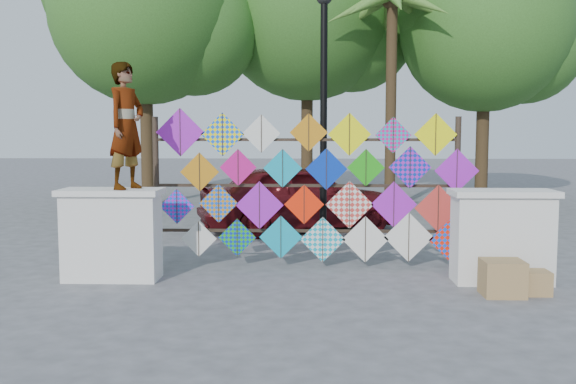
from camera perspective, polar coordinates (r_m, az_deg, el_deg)
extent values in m
plane|color=gray|center=(9.21, 1.52, -7.62)|extent=(80.00, 80.00, 0.00)
cube|color=silver|center=(9.31, -15.38, -3.91)|extent=(1.30, 0.55, 1.20)
cube|color=silver|center=(9.23, -15.48, 0.02)|extent=(1.40, 0.65, 0.08)
cube|color=silver|center=(9.29, 18.47, -4.02)|extent=(1.30, 0.55, 1.20)
cube|color=silver|center=(9.20, 18.59, -0.08)|extent=(1.40, 0.65, 0.08)
cylinder|color=#2F231A|center=(10.09, -11.61, 0.04)|extent=(0.09, 0.09, 2.30)
cylinder|color=#2F231A|center=(10.07, 14.76, -0.04)|extent=(0.09, 0.09, 2.30)
cube|color=#2F231A|center=(9.89, 1.55, -3.47)|extent=(4.60, 0.04, 0.04)
cube|color=#2F231A|center=(9.81, 1.56, 0.58)|extent=(4.60, 0.04, 0.04)
cube|color=#2F231A|center=(9.77, 1.57, 4.67)|extent=(4.60, 0.04, 0.04)
cube|color=purple|center=(9.90, -9.56, 5.26)|extent=(0.74, 0.01, 0.74)
cube|color=#2F231A|center=(9.89, -9.58, 5.26)|extent=(0.01, 0.01, 0.72)
cube|color=blue|center=(9.80, -5.84, 5.11)|extent=(0.66, 0.01, 0.66)
cube|color=#2F231A|center=(9.79, -5.85, 5.11)|extent=(0.01, 0.01, 0.65)
cube|color=silver|center=(9.74, -2.38, 5.21)|extent=(0.58, 0.01, 0.58)
cube|color=#2F231A|center=(9.73, -2.39, 5.21)|extent=(0.01, 0.01, 0.57)
cube|color=#C67812|center=(9.71, 1.85, 5.31)|extent=(0.58, 0.01, 0.58)
cube|color=#2F231A|center=(9.70, 1.85, 5.31)|extent=(0.01, 0.01, 0.57)
cube|color=#FAF60A|center=(9.73, 5.48, 5.12)|extent=(0.65, 0.01, 0.65)
cube|color=#2F231A|center=(9.72, 5.49, 5.12)|extent=(0.01, 0.01, 0.64)
cube|color=#0B9ABA|center=(9.80, 9.33, 5.01)|extent=(0.54, 0.01, 0.54)
cube|color=#2F231A|center=(9.78, 9.34, 5.01)|extent=(0.01, 0.01, 0.53)
cube|color=#FAF60A|center=(9.90, 12.99, 5.00)|extent=(0.64, 0.01, 0.64)
cube|color=#2F231A|center=(9.89, 13.00, 5.00)|extent=(0.01, 0.01, 0.63)
cube|color=#C67812|center=(9.83, -7.86, 1.78)|extent=(0.59, 0.01, 0.59)
cube|color=#2F231A|center=(9.82, -7.88, 1.77)|extent=(0.01, 0.01, 0.58)
cube|color=#C81279|center=(9.75, -4.46, 2.19)|extent=(0.56, 0.01, 0.56)
cube|color=#2F231A|center=(9.73, -4.47, 2.19)|extent=(0.01, 0.01, 0.55)
cube|color=#0B9ABA|center=(9.70, -0.48, 2.12)|extent=(0.59, 0.01, 0.59)
cube|color=#2F231A|center=(9.68, -0.48, 2.12)|extent=(0.01, 0.01, 0.58)
cube|color=#072DAF|center=(9.69, 3.43, 2.05)|extent=(0.63, 0.01, 0.63)
cube|color=#2F231A|center=(9.68, 3.43, 2.04)|extent=(0.01, 0.01, 0.62)
cube|color=#1E9D13|center=(9.73, 6.94, 2.16)|extent=(0.57, 0.01, 0.57)
cube|color=#2F231A|center=(9.71, 6.95, 2.16)|extent=(0.01, 0.01, 0.56)
cube|color=#072DAF|center=(9.81, 10.79, 2.16)|extent=(0.64, 0.01, 0.64)
cube|color=#2F231A|center=(9.80, 10.80, 2.16)|extent=(0.01, 0.01, 0.63)
cube|color=purple|center=(9.94, 14.77, 1.83)|extent=(0.67, 0.01, 0.67)
cube|color=#2F231A|center=(9.93, 14.79, 1.83)|extent=(0.01, 0.01, 0.65)
cube|color=purple|center=(9.90, -9.85, -1.27)|extent=(0.54, 0.01, 0.54)
cube|color=#2F231A|center=(9.89, -9.86, -1.28)|extent=(0.01, 0.01, 0.53)
cube|color=#C67812|center=(9.79, -6.19, -1.01)|extent=(0.59, 0.01, 0.59)
cube|color=#2F231A|center=(9.78, -6.20, -1.02)|extent=(0.01, 0.01, 0.58)
cube|color=purple|center=(9.72, -2.55, -1.18)|extent=(0.73, 0.01, 0.73)
cube|color=#2F231A|center=(9.71, -2.56, -1.19)|extent=(0.01, 0.01, 0.72)
cube|color=#FF2508|center=(9.70, 1.44, -1.12)|extent=(0.60, 0.01, 0.60)
cube|color=#2F231A|center=(9.68, 1.44, -1.12)|extent=(0.01, 0.01, 0.59)
cube|color=silver|center=(9.72, 5.49, -1.14)|extent=(0.73, 0.01, 0.73)
cube|color=#2F231A|center=(9.70, 5.49, -1.14)|extent=(0.01, 0.01, 0.71)
cube|color=purple|center=(9.78, 9.38, -1.10)|extent=(0.69, 0.01, 0.69)
cube|color=#2F231A|center=(9.77, 9.39, -1.11)|extent=(0.01, 0.01, 0.68)
cube|color=red|center=(9.90, 13.20, -1.43)|extent=(0.71, 0.01, 0.71)
cube|color=#2F231A|center=(9.88, 13.22, -1.43)|extent=(0.01, 0.01, 0.70)
cube|color=silver|center=(9.87, -7.94, -4.13)|extent=(0.55, 0.01, 0.55)
cube|color=#2F231A|center=(9.86, -7.95, -4.15)|extent=(0.01, 0.01, 0.54)
cube|color=#1E9D13|center=(9.78, -4.54, -4.06)|extent=(0.58, 0.01, 0.58)
cube|color=#2F231A|center=(9.77, -4.55, -4.07)|extent=(0.01, 0.01, 0.57)
cube|color=#0B9ABA|center=(9.73, -0.64, -4.03)|extent=(0.66, 0.01, 0.66)
cube|color=#2F231A|center=(9.72, -0.64, -4.05)|extent=(0.01, 0.01, 0.64)
cube|color=silver|center=(9.73, 3.11, -4.24)|extent=(0.69, 0.01, 0.69)
cube|color=#2F231A|center=(9.72, 3.11, -4.26)|extent=(0.01, 0.01, 0.68)
cube|color=silver|center=(9.77, 6.89, -4.21)|extent=(0.70, 0.01, 0.70)
cube|color=#2F231A|center=(9.76, 6.90, -4.22)|extent=(0.01, 0.01, 0.69)
cube|color=silver|center=(9.84, 10.68, -3.98)|extent=(0.75, 0.01, 0.75)
cube|color=#2F231A|center=(9.83, 10.69, -3.99)|extent=(0.01, 0.01, 0.74)
cube|color=#FF2508|center=(9.97, 14.44, -4.18)|extent=(0.73, 0.01, 0.73)
cube|color=#2F231A|center=(9.96, 14.45, -4.19)|extent=(0.01, 0.01, 0.72)
cylinder|color=#432F1C|center=(18.54, -12.42, 4.82)|extent=(0.36, 0.36, 3.85)
sphere|color=#2D561B|center=(18.83, -12.64, 15.49)|extent=(5.20, 5.20, 5.20)
sphere|color=#2D561B|center=(18.77, -8.41, 13.98)|extent=(3.64, 3.64, 3.64)
cylinder|color=#432F1C|center=(19.97, 1.69, 5.38)|extent=(0.36, 0.36, 4.12)
sphere|color=#2D561B|center=(20.32, 1.72, 15.99)|extent=(5.60, 5.60, 5.60)
sphere|color=#2D561B|center=(20.56, 5.75, 14.26)|extent=(3.92, 3.92, 3.92)
cylinder|color=#432F1C|center=(19.13, 16.88, 4.32)|extent=(0.36, 0.36, 3.58)
sphere|color=#2D561B|center=(19.35, 17.15, 13.92)|extent=(4.80, 4.80, 4.80)
sphere|color=#2D561B|center=(19.91, 20.29, 12.18)|extent=(3.36, 3.36, 3.36)
sphere|color=#2D561B|center=(19.01, 14.46, 15.61)|extent=(3.12, 3.12, 3.12)
cylinder|color=#432F1C|center=(17.12, 9.13, 7.61)|extent=(0.28, 0.28, 5.50)
cone|color=#396D24|center=(17.53, 12.29, 15.72)|extent=(1.82, 0.44, 1.16)
cone|color=#396D24|center=(18.11, 11.06, 15.41)|extent=(1.60, 1.60, 1.16)
cone|color=#396D24|center=(18.28, 8.88, 15.35)|extent=(0.44, 1.82, 1.16)
cone|color=#396D24|center=(17.96, 6.89, 15.56)|extent=(1.60, 1.60, 1.16)
cone|color=#396D24|center=(17.31, 6.18, 15.95)|extent=(1.82, 0.44, 1.16)
cone|color=#396D24|center=(16.71, 7.30, 16.32)|extent=(1.60, 1.60, 1.16)
cone|color=#396D24|center=(16.52, 9.68, 16.42)|extent=(0.44, 1.82, 1.16)
cone|color=#396D24|center=(16.87, 11.78, 16.15)|extent=(1.60, 1.60, 1.16)
imported|color=#99999E|center=(9.12, -14.17, 5.72)|extent=(0.64, 0.75, 1.74)
imported|color=#520E12|center=(13.35, 1.03, -0.47)|extent=(4.47, 2.85, 1.42)
cylinder|color=black|center=(10.97, 3.18, 5.53)|extent=(0.12, 0.12, 4.20)
cube|color=#AE7D54|center=(8.62, 18.52, -7.26)|extent=(0.51, 0.45, 0.45)
cube|color=#AE7D54|center=(8.85, 21.06, -7.51)|extent=(0.36, 0.34, 0.31)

